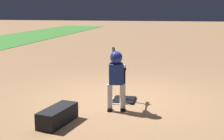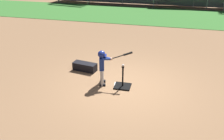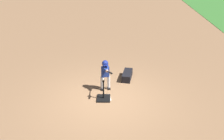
{
  "view_description": "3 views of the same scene",
  "coord_description": "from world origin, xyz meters",
  "views": [
    {
      "loc": [
        -6.3,
        -1.07,
        1.88
      ],
      "look_at": [
        -0.15,
        0.19,
        0.66
      ],
      "focal_mm": 50.0,
      "sensor_mm": 36.0,
      "label": 1
    },
    {
      "loc": [
        1.22,
        -7.11,
        4.03
      ],
      "look_at": [
        -0.39,
        -0.24,
        0.63
      ],
      "focal_mm": 42.0,
      "sensor_mm": 36.0,
      "label": 2
    },
    {
      "loc": [
        7.56,
        0.29,
        4.68
      ],
      "look_at": [
        -0.46,
        0.23,
        0.91
      ],
      "focal_mm": 42.0,
      "sensor_mm": 36.0,
      "label": 3
    }
  ],
  "objects": [
    {
      "name": "home_plate",
      "position": [
        -0.15,
        -0.04,
        0.01
      ],
      "size": [
        0.49,
        0.49,
        0.02
      ],
      "primitive_type": "cube",
      "rotation": [
        0.0,
        0.0,
        0.13
      ],
      "color": "white",
      "rests_on": "ground_plane"
    },
    {
      "name": "batting_tee",
      "position": [
        -0.09,
        -0.06,
        0.08
      ],
      "size": [
        0.51,
        0.45,
        0.7
      ],
      "color": "black",
      "rests_on": "ground_plane"
    },
    {
      "name": "batter_child",
      "position": [
        -0.73,
        -0.01,
        0.72
      ],
      "size": [
        1.04,
        0.45,
        1.13
      ],
      "color": "silver",
      "rests_on": "ground_plane"
    },
    {
      "name": "bleachers_far_left",
      "position": [
        1.55,
        12.59,
        0.44
      ],
      "size": [
        4.11,
        2.13,
        0.91
      ],
      "color": "#ADAFB7",
      "rests_on": "ground_plane"
    },
    {
      "name": "equipment_bag",
      "position": [
        -1.62,
        0.81,
        0.14
      ],
      "size": [
        0.88,
        0.47,
        0.28
      ],
      "primitive_type": "cube",
      "rotation": [
        0.0,
        0.0,
        -0.19
      ],
      "color": "black",
      "rests_on": "ground_plane"
    },
    {
      "name": "grass_outfield_strip",
      "position": [
        0.0,
        9.21,
        0.01
      ],
      "size": [
        56.0,
        4.63,
        0.02
      ],
      "primitive_type": "cube",
      "color": "#3D7F33",
      "rests_on": "ground_plane"
    },
    {
      "name": "baseball",
      "position": [
        -0.09,
        -0.06,
        0.74
      ],
      "size": [
        0.07,
        0.07,
        0.07
      ],
      "primitive_type": "sphere",
      "color": "white",
      "rests_on": "batting_tee"
    },
    {
      "name": "ground_plane",
      "position": [
        0.0,
        0.0,
        0.0
      ],
      "size": [
        90.0,
        90.0,
        0.0
      ],
      "primitive_type": "plane",
      "color": "#99704C"
    }
  ]
}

